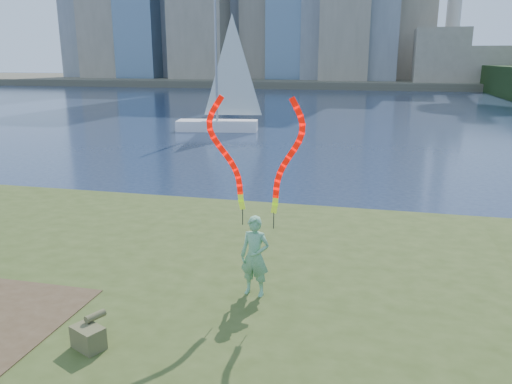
# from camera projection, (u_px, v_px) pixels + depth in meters

# --- Properties ---
(ground) EXTENTS (320.00, 320.00, 0.00)m
(ground) POSITION_uv_depth(u_px,v_px,m) (171.00, 293.00, 10.90)
(ground) COLOR #1A2742
(ground) RESTS_ON ground
(grassy_knoll) EXTENTS (20.00, 18.00, 0.80)m
(grassy_knoll) POSITION_uv_depth(u_px,v_px,m) (118.00, 334.00, 8.66)
(grassy_knoll) COLOR #384819
(grassy_knoll) RESTS_ON ground
(far_shore) EXTENTS (320.00, 40.00, 1.20)m
(far_shore) POSITION_uv_depth(u_px,v_px,m) (357.00, 81.00, 100.01)
(far_shore) COLOR #514C3C
(far_shore) RESTS_ON ground
(woman_with_ribbons) EXTENTS (1.97, 0.47, 3.88)m
(woman_with_ribbons) POSITION_uv_depth(u_px,v_px,m) (256.00, 218.00, 8.78)
(woman_with_ribbons) COLOR #148032
(woman_with_ribbons) RESTS_ON grassy_knoll
(canvas_bag) EXTENTS (0.57, 0.64, 0.46)m
(canvas_bag) POSITION_uv_depth(u_px,v_px,m) (89.00, 336.00, 7.39)
(canvas_bag) COLOR brown
(canvas_bag) RESTS_ON grassy_knoll
(sailboat) EXTENTS (6.10, 2.69, 9.14)m
(sailboat) POSITION_uv_depth(u_px,v_px,m) (221.00, 109.00, 35.15)
(sailboat) COLOR white
(sailboat) RESTS_ON ground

